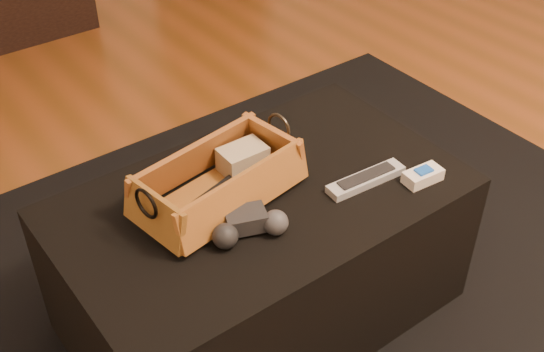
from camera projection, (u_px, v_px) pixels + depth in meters
area_rug at (273, 322)px, 1.89m from camera, size 2.60×2.00×0.01m
ottoman at (261, 256)px, 1.79m from camera, size 1.00×0.60×0.42m
tv_remote at (217, 197)px, 1.62m from camera, size 0.23×0.10×0.02m
cloth_bundle at (243, 159)px, 1.70m from camera, size 0.12×0.08×0.06m
wicker_basket at (219, 183)px, 1.62m from camera, size 0.45×0.28×0.15m
game_controller at (249, 225)px, 1.53m from camera, size 0.19×0.13×0.06m
silver_remote at (366, 179)px, 1.69m from camera, size 0.22×0.06×0.03m
cream_gadget at (423, 176)px, 1.70m from camera, size 0.10×0.06×0.04m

